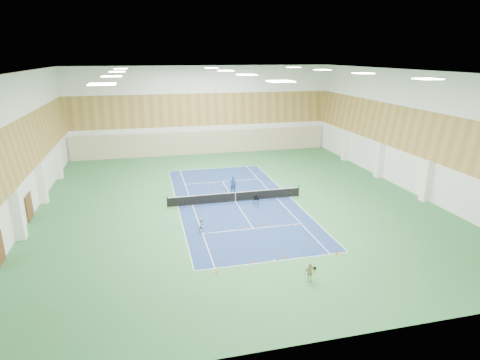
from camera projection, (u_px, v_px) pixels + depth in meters
name	position (u px, v px, depth m)	size (l,w,h in m)	color
ground	(235.00, 201.00, 38.24)	(40.00, 40.00, 0.00)	#2D6A3A
room_shell	(235.00, 140.00, 36.44)	(36.00, 40.00, 12.00)	white
wood_cladding	(235.00, 118.00, 35.84)	(36.00, 40.00, 8.00)	#A57D3D
ceiling_light_grid	(235.00, 73.00, 34.66)	(21.40, 25.40, 0.06)	white
court_surface	(235.00, 201.00, 38.24)	(10.97, 23.77, 0.01)	navy
tennis_balls_scatter	(235.00, 201.00, 38.23)	(10.57, 22.77, 0.07)	#B3D424
tennis_net	(235.00, 196.00, 38.08)	(12.80, 0.10, 1.10)	black
back_curtain	(204.00, 143.00, 56.07)	(35.40, 0.16, 3.20)	#C6B793
door_left_b	(29.00, 207.00, 33.89)	(0.08, 1.80, 2.20)	#593319
coach	(233.00, 184.00, 40.56)	(0.62, 0.41, 1.69)	navy
child_court	(202.00, 226.00, 31.52)	(0.54, 0.42, 1.11)	#9998A1
child_apron	(310.00, 272.00, 24.63)	(0.73, 0.31, 1.25)	tan
ball_cart	(256.00, 201.00, 37.19)	(0.49, 0.49, 0.85)	black
cone_svc_a	(207.00, 232.00, 31.51)	(0.18, 0.18, 0.20)	#E24A0B
cone_svc_b	(243.00, 228.00, 32.19)	(0.21, 0.21, 0.23)	#E05F0B
cone_svc_c	(266.00, 224.00, 32.97)	(0.21, 0.21, 0.24)	#E2530B
cone_svc_d	(292.00, 224.00, 32.90)	(0.22, 0.22, 0.25)	#E3600B
cone_base_a	(217.00, 271.00, 25.77)	(0.20, 0.20, 0.22)	orange
cone_base_b	(250.00, 262.00, 26.95)	(0.17, 0.17, 0.19)	#FF500D
cone_base_c	(285.00, 255.00, 27.78)	(0.21, 0.21, 0.23)	orange
cone_base_d	(337.00, 252.00, 28.18)	(0.21, 0.21, 0.23)	#F3530C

